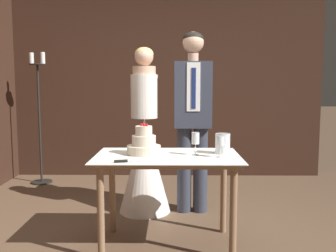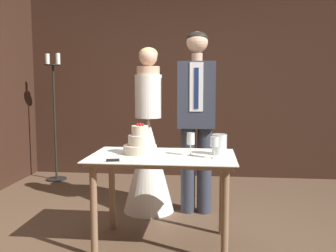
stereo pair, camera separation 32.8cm
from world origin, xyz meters
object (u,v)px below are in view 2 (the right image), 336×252
bride (149,153)px  groom (197,113)px  wine_glass_near (215,143)px  candle_stand (55,120)px  hurricane_candle (219,145)px  wine_glass_middle (191,140)px  tiered_cake (140,144)px  cake_table (163,168)px  cake_knife (124,160)px

bride → groom: size_ratio=0.92×
wine_glass_near → candle_stand: size_ratio=0.10×
wine_glass_near → hurricane_candle: bearing=75.8°
wine_glass_middle → tiered_cake: bearing=174.7°
cake_table → candle_stand: candle_stand is taller
cake_knife → cake_table: bearing=31.7°
cake_knife → hurricane_candle: size_ratio=2.54×
tiered_cake → wine_glass_middle: (0.43, -0.04, 0.04)m
hurricane_candle → candle_stand: bearing=139.6°
cake_table → hurricane_candle: size_ratio=6.97×
cake_table → tiered_cake: 0.28m
cake_knife → hurricane_candle: (0.73, 0.36, 0.07)m
cake_knife → candle_stand: bearing=109.5°
cake_table → groom: size_ratio=0.63×
wine_glass_near → bride: bride is taller
cake_table → cake_knife: 0.39m
wine_glass_middle → bride: bearing=120.2°
bride → candle_stand: candle_stand is taller
wine_glass_near → bride: bearing=126.3°
cake_table → bride: (-0.25, 0.84, -0.03)m
wine_glass_middle → candle_stand: size_ratio=0.11×
wine_glass_middle → hurricane_candle: 0.25m
bride → cake_table: bearing=-73.4°
wine_glass_near → bride: 1.17m
wine_glass_near → hurricane_candle: (0.04, 0.17, -0.04)m
wine_glass_middle → bride: (-0.48, 0.83, -0.27)m
hurricane_candle → cake_table: bearing=-169.4°
tiered_cake → wine_glass_middle: 0.43m
bride → wine_glass_middle: bearing=-59.8°
bride → cake_knife: bearing=-90.6°
hurricane_candle → bride: size_ratio=0.10×
groom → candle_stand: bearing=150.5°
groom → wine_glass_middle: bearing=-91.4°
cake_table → wine_glass_middle: size_ratio=6.29×
hurricane_candle → groom: (-0.21, 0.75, 0.21)m
cake_table → tiered_cake: size_ratio=4.23×
tiered_cake → candle_stand: size_ratio=0.16×
wine_glass_near → candle_stand: (-2.18, 2.05, -0.04)m
cake_knife → bride: 1.12m
wine_glass_near → hurricane_candle: size_ratio=1.01×
hurricane_candle → groom: groom is taller
cake_table → tiered_cake: tiered_cake is taller
wine_glass_middle → cake_knife: bearing=-150.1°
groom → candle_stand: (-2.01, 1.14, -0.21)m
cake_knife → bride: bearing=75.3°
bride → groom: (0.50, -0.00, 0.42)m
groom → candle_stand: 2.32m
wine_glass_middle → bride: size_ratio=0.11×
groom → wine_glass_near: bearing=-79.4°
cake_knife → groom: size_ratio=0.23×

